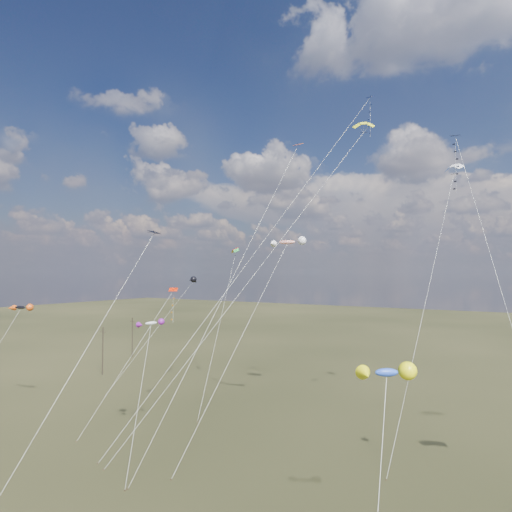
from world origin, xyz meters
The scene contains 15 objects.
utility_pole_near centered at (-38.00, 30.00, 4.09)m, with size 1.40×0.20×8.00m.
utility_pole_far centered at (-46.00, 44.00, 4.09)m, with size 1.40×0.20×8.00m.
diamond_black_high centered at (18.14, 28.58, 27.19)m, with size 9.69×17.19×31.88m.
diamond_navy_tall centered at (6.88, 27.42, 32.42)m, with size 18.25×24.10×37.92m.
diamond_black_mid centered at (-4.15, 3.36, 15.40)m, with size 0.96×16.48×21.06m.
diamond_red_low centered at (-12.46, 18.49, 12.74)m, with size 3.98×11.50×15.47m.
diamond_orange_center centered at (1.00, 16.25, 21.39)m, with size 6.78×18.52×31.33m.
parafoil_yellow centered at (8.56, 26.49, 33.59)m, with size 17.83×22.43×34.44m.
parafoil_blue_white centered at (16.37, 36.40, 29.89)m, with size 3.96×21.17×30.69m.
parafoil_tricolor centered at (-12.92, 32.89, 20.60)m, with size 5.21×14.62×21.26m.
novelty_black_orange centered at (-32.40, 12.14, 12.71)m, with size 3.35×8.98×13.21m.
novelty_orange_black centered at (-19.32, 31.05, 16.11)m, with size 8.71×11.27×16.69m.
novelty_white_purple centered at (-9.13, 12.21, 12.02)m, with size 6.57×10.09×12.45m.
novelty_redwhite_stripe centered at (-0.38, 25.46, 20.80)m, with size 4.23×19.55×21.43m.
novelty_blue_yellow centered at (18.74, -0.52, 12.59)m, with size 2.37×8.46×13.12m.
Camera 1 is at (24.92, -22.00, 17.35)m, focal length 32.00 mm.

